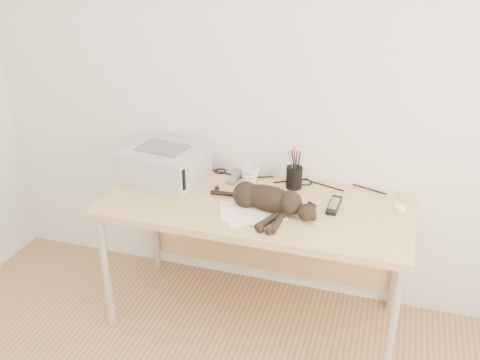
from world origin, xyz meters
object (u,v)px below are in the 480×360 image
(pen_cup, at_px, (294,177))
(desk, at_px, (259,217))
(printer, at_px, (164,164))
(mouse, at_px, (400,206))
(cat, at_px, (266,199))
(mug, at_px, (250,175))

(pen_cup, bearing_deg, desk, -134.94)
(desk, height_order, pen_cup, pen_cup)
(printer, xyz_separation_m, mouse, (1.29, 0.04, -0.08))
(printer, distance_m, pen_cup, 0.73)
(cat, xyz_separation_m, pen_cup, (0.08, 0.30, 0.00))
(pen_cup, bearing_deg, printer, -170.81)
(cat, height_order, mouse, cat)
(printer, height_order, cat, printer)
(desk, height_order, cat, cat)
(mug, relative_size, mouse, 1.08)
(printer, bearing_deg, desk, -3.58)
(cat, bearing_deg, mug, 132.15)
(desk, distance_m, mug, 0.25)
(mug, distance_m, pen_cup, 0.25)
(printer, height_order, pen_cup, pen_cup)
(cat, height_order, pen_cup, pen_cup)
(printer, relative_size, mug, 4.28)
(mug, xyz_separation_m, pen_cup, (0.25, 0.02, 0.01))
(printer, bearing_deg, mouse, 1.66)
(desk, xyz_separation_m, pen_cup, (0.15, 0.15, 0.20))
(desk, relative_size, mug, 14.59)
(mug, height_order, pen_cup, pen_cup)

